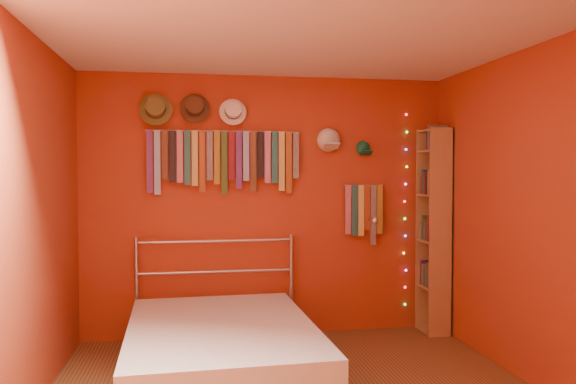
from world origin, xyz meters
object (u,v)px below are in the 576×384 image
tie_rack (224,157)px  bed (221,349)px  reading_lamp (374,220)px  bookshelf (438,229)px

tie_rack → bed: bearing=-94.5°
reading_lamp → bookshelf: (0.66, 0.00, -0.10)m
tie_rack → reading_lamp: tie_rack is taller
tie_rack → bookshelf: 2.20m
tie_rack → bookshelf: bearing=-4.3°
reading_lamp → bookshelf: size_ratio=0.14×
bed → bookshelf: bearing=20.7°
bookshelf → bed: (-2.16, -0.91, -0.79)m
bed → reading_lamp: bearing=28.9°
reading_lamp → bookshelf: bearing=0.2°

